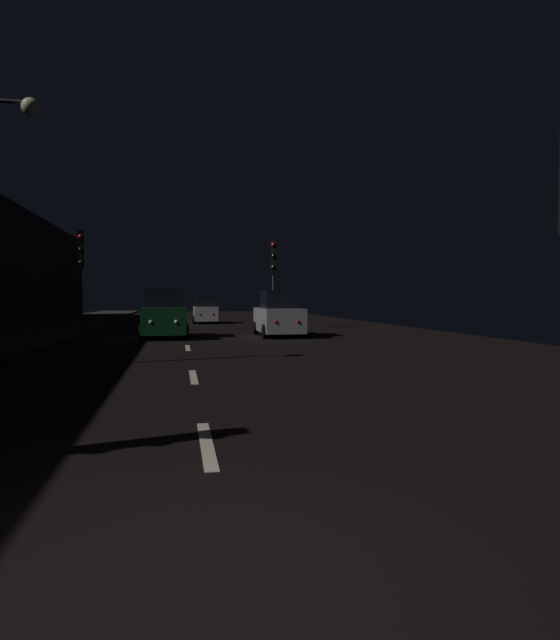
{
  "coord_description": "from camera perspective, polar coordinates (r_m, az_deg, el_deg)",
  "views": [
    {
      "loc": [
        -0.34,
        -3.67,
        1.81
      ],
      "look_at": [
        2.82,
        13.12,
        1.09
      ],
      "focal_mm": 30.56,
      "sensor_mm": 36.0,
      "label": 1
    }
  ],
  "objects": [
    {
      "name": "ground",
      "position": [
        28.23,
        -9.95,
        -1.33
      ],
      "size": [
        27.11,
        84.0,
        0.02
      ],
      "primitive_type": "cube",
      "color": "black"
    },
    {
      "name": "traffic_light_far_right",
      "position": [
        31.26,
        -0.71,
        5.92
      ],
      "size": [
        0.38,
        0.48,
        5.1
      ],
      "rotation": [
        0.0,
        0.0,
        -1.81
      ],
      "color": "#38383A",
      "rests_on": "ground"
    },
    {
      "name": "lane_centerline",
      "position": [
        13.01,
        -9.11,
        -5.6
      ],
      "size": [
        0.16,
        15.09,
        0.01
      ],
      "color": "beige",
      "rests_on": "ground"
    },
    {
      "name": "car_parked_right_far",
      "position": [
        25.22,
        -0.15,
        0.5
      ],
      "size": [
        1.95,
        4.22,
        2.13
      ],
      "rotation": [
        0.0,
        0.0,
        1.57
      ],
      "color": "#A5A8AD",
      "rests_on": "ground"
    },
    {
      "name": "car_distant_taillights",
      "position": [
        38.25,
        -7.83,
        0.96
      ],
      "size": [
        1.73,
        3.74,
        1.89
      ],
      "rotation": [
        0.0,
        0.0,
        1.57
      ],
      "color": "silver",
      "rests_on": "ground"
    },
    {
      "name": "car_approaching_headlights",
      "position": [
        24.95,
        -11.98,
        0.53
      ],
      "size": [
        2.05,
        4.43,
        2.23
      ],
      "rotation": [
        0.0,
        0.0,
        -1.57
      ],
      "color": "#0F3819",
      "rests_on": "ground"
    },
    {
      "name": "sidewalk_left",
      "position": [
        29.09,
        -24.6,
        -1.24
      ],
      "size": [
        4.4,
        84.0,
        0.15
      ],
      "primitive_type": "cube",
      "color": "#33302D",
      "rests_on": "ground"
    },
    {
      "name": "traffic_light_far_left",
      "position": [
        28.89,
        -20.14,
        6.08
      ],
      "size": [
        0.36,
        0.48,
        5.12
      ],
      "rotation": [
        0.0,
        0.0,
        -1.4
      ],
      "color": "#38383A",
      "rests_on": "ground"
    }
  ]
}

